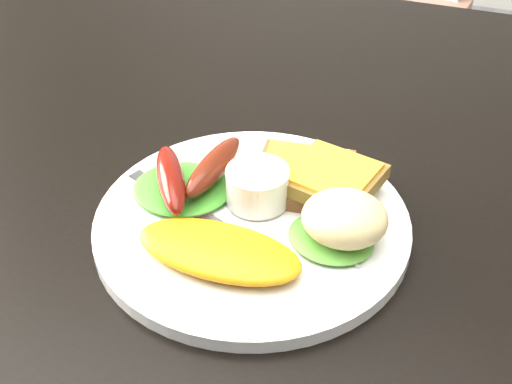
% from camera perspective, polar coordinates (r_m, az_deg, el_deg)
% --- Properties ---
extents(dining_table, '(1.20, 0.80, 0.04)m').
position_cam_1_polar(dining_table, '(0.66, 11.58, -0.51)').
color(dining_table, black).
rests_on(dining_table, ground).
extents(dining_chair, '(0.45, 0.45, 0.05)m').
position_cam_1_polar(dining_chair, '(1.65, 8.39, 13.18)').
color(dining_chair, '#AD765D').
rests_on(dining_chair, ground).
extents(plate, '(0.26, 0.26, 0.01)m').
position_cam_1_polar(plate, '(0.58, -0.32, -2.58)').
color(plate, white).
rests_on(plate, dining_table).
extents(lettuce_left, '(0.10, 0.09, 0.01)m').
position_cam_1_polar(lettuce_left, '(0.61, -5.91, 0.29)').
color(lettuce_left, '#2C8522').
rests_on(lettuce_left, plate).
extents(lettuce_right, '(0.08, 0.08, 0.01)m').
position_cam_1_polar(lettuce_right, '(0.56, 6.03, -3.66)').
color(lettuce_right, '#609B3B').
rests_on(lettuce_right, plate).
extents(omelette, '(0.13, 0.06, 0.02)m').
position_cam_1_polar(omelette, '(0.54, -3.00, -4.70)').
color(omelette, orange).
rests_on(omelette, plate).
extents(sausage_a, '(0.07, 0.09, 0.02)m').
position_cam_1_polar(sausage_a, '(0.59, -6.84, 1.06)').
color(sausage_a, '#6B0001').
rests_on(sausage_a, lettuce_left).
extents(sausage_b, '(0.03, 0.09, 0.02)m').
position_cam_1_polar(sausage_b, '(0.60, -3.42, 2.08)').
color(sausage_b, '#5D2008').
rests_on(sausage_b, lettuce_left).
extents(ramekin, '(0.07, 0.07, 0.03)m').
position_cam_1_polar(ramekin, '(0.59, 0.13, 0.49)').
color(ramekin, white).
rests_on(ramekin, plate).
extents(toast_a, '(0.09, 0.09, 0.01)m').
position_cam_1_polar(toast_a, '(0.61, 3.78, 1.19)').
color(toast_a, brown).
rests_on(toast_a, plate).
extents(toast_b, '(0.09, 0.09, 0.01)m').
position_cam_1_polar(toast_b, '(0.59, 6.14, 1.08)').
color(toast_b, olive).
rests_on(toast_b, toast_a).
extents(potato_salad, '(0.07, 0.07, 0.04)m').
position_cam_1_polar(potato_salad, '(0.55, 7.11, -2.09)').
color(potato_salad, '#F6F9B6').
rests_on(potato_salad, lettuce_right).
extents(fork, '(0.16, 0.08, 0.00)m').
position_cam_1_polar(fork, '(0.58, -4.62, -1.85)').
color(fork, '#ADAFB7').
rests_on(fork, plate).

